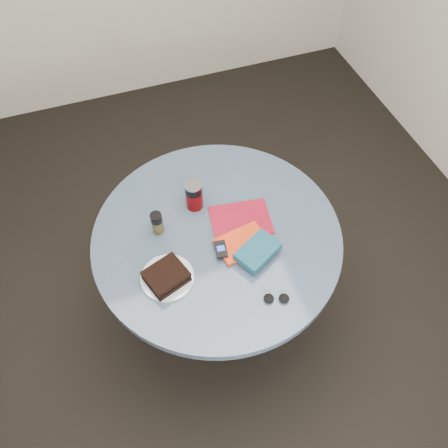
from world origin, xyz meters
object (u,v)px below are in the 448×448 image
object	(u,v)px
magazine	(241,220)
table	(217,255)
pepper_grinder	(157,223)
headphones	(276,298)
red_book	(242,243)
novel	(258,251)
plate	(167,278)
sandwich	(166,276)
soda_can	(194,195)
mp3_player	(221,249)

from	to	relation	value
magazine	table	bearing A→B (deg)	-157.04
table	pepper_grinder	bearing A→B (deg)	157.75
pepper_grinder	headphones	world-z (taller)	pepper_grinder
headphones	red_book	bearing A→B (deg)	97.38
table	magazine	distance (m)	0.20
novel	headphones	bearing A→B (deg)	-118.72
plate	sandwich	xyz separation A→B (m)	(-0.00, -0.01, 0.03)
plate	soda_can	world-z (taller)	soda_can
magazine	mp3_player	world-z (taller)	mp3_player
plate	pepper_grinder	distance (m)	0.23
mp3_player	red_book	bearing A→B (deg)	5.41
novel	pepper_grinder	bearing A→B (deg)	115.93
plate	sandwich	bearing A→B (deg)	-112.22
table	headphones	size ratio (longest dim) A/B	9.89
pepper_grinder	red_book	bearing A→B (deg)	-30.68
sandwich	pepper_grinder	xyz separation A→B (m)	(0.03, 0.23, 0.02)
novel	headphones	distance (m)	0.20
red_book	headphones	size ratio (longest dim) A/B	1.91
magazine	headphones	world-z (taller)	headphones
plate	novel	distance (m)	0.35
plate	soda_can	xyz separation A→B (m)	(0.20, 0.30, 0.06)
soda_can	red_book	world-z (taller)	soda_can
plate	mp3_player	distance (m)	0.23
table	magazine	world-z (taller)	magazine
soda_can	mp3_player	size ratio (longest dim) A/B	1.65
table	magazine	bearing A→B (deg)	14.58
table	pepper_grinder	size ratio (longest dim) A/B	9.45
table	novel	xyz separation A→B (m)	(0.11, -0.15, 0.20)
table	sandwich	world-z (taller)	sandwich
sandwich	headphones	bearing A→B (deg)	-30.07
table	headphones	distance (m)	0.40
sandwich	mp3_player	world-z (taller)	sandwich
magazine	headphones	size ratio (longest dim) A/B	2.40
pepper_grinder	red_book	world-z (taller)	pepper_grinder
table	soda_can	size ratio (longest dim) A/B	7.45
novel	red_book	bearing A→B (deg)	90.73
plate	pepper_grinder	bearing A→B (deg)	84.10
pepper_grinder	headphones	size ratio (longest dim) A/B	1.05
magazine	mp3_player	size ratio (longest dim) A/B	2.99
novel	magazine	bearing A→B (deg)	62.11
magazine	red_book	bearing A→B (deg)	-100.00
mp3_player	novel	bearing A→B (deg)	-25.32
table	mp3_player	world-z (taller)	mp3_player
soda_can	plate	bearing A→B (deg)	-123.71
sandwich	table	bearing A→B (deg)	30.33
pepper_grinder	mp3_player	bearing A→B (deg)	-41.98
soda_can	novel	world-z (taller)	soda_can
novel	mp3_player	xyz separation A→B (m)	(-0.13, 0.06, -0.01)
plate	headphones	distance (m)	0.41
plate	novel	world-z (taller)	novel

